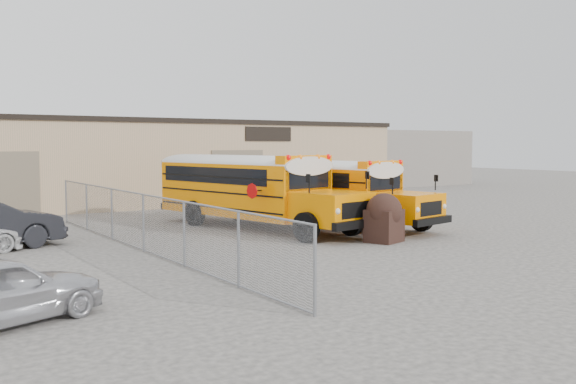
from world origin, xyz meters
TOP-DOWN VIEW (x-y plane):
  - ground at (0.00, 0.00)m, footprint 120.00×120.00m
  - warehouse at (-0.00, 19.99)m, footprint 30.20×10.20m
  - chainlink_fence at (-6.00, 3.00)m, footprint 0.07×18.07m
  - distant_building_right at (24.00, 24.00)m, footprint 10.00×8.00m
  - school_bus_left at (-1.55, 12.06)m, footprint 4.31×10.38m
  - school_bus_right at (1.59, 10.69)m, footprint 4.06×9.58m
  - tarp_bundle at (1.51, 0.35)m, footprint 1.37×1.30m

SIDE VIEW (x-z plane):
  - ground at x=0.00m, z-range 0.00..0.00m
  - tarp_bundle at x=1.51m, z-range 0.02..1.69m
  - chainlink_fence at x=-6.00m, z-range 0.00..1.80m
  - school_bus_right at x=1.59m, z-range 0.21..2.94m
  - school_bus_left at x=-1.55m, z-range 0.23..3.19m
  - distant_building_right at x=24.00m, z-range 0.00..4.40m
  - warehouse at x=0.00m, z-range 0.04..4.71m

